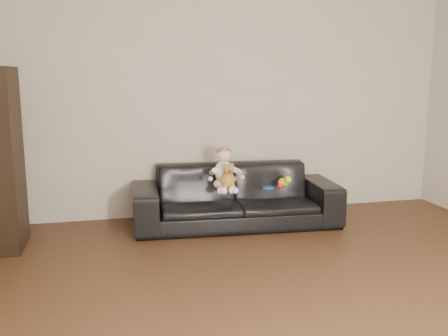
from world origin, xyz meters
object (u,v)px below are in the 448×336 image
object	(u,v)px
sofa	(236,196)
teddy_bear	(228,176)
baby	(224,171)
toy_green	(283,182)
toy_rattle	(280,185)
toy_blue_disc	(268,188)

from	to	relation	value
sofa	teddy_bear	xyz separation A→B (m)	(-0.14, -0.24, 0.26)
sofa	baby	distance (m)	0.34
baby	toy_green	distance (m)	0.64
toy_rattle	baby	bearing A→B (deg)	173.17
baby	toy_blue_disc	size ratio (longest dim) A/B	3.80
toy_rattle	toy_blue_disc	bearing A→B (deg)	169.52
sofa	teddy_bear	bearing A→B (deg)	-116.05
teddy_bear	toy_rattle	world-z (taller)	teddy_bear
sofa	toy_rattle	bearing A→B (deg)	-19.74
toy_blue_disc	baby	bearing A→B (deg)	174.15
sofa	toy_rattle	world-z (taller)	sofa
baby	toy_rattle	size ratio (longest dim) A/B	7.29
toy_green	toy_blue_disc	world-z (taller)	toy_green
sofa	baby	world-z (taller)	baby
sofa	toy_green	size ratio (longest dim) A/B	15.86
sofa	baby	bearing A→B (deg)	-139.47
toy_rattle	toy_blue_disc	xyz separation A→B (m)	(-0.12, 0.02, -0.02)
baby	toy_blue_disc	distance (m)	0.49
baby	toy_green	size ratio (longest dim) A/B	3.28
toy_green	toy_blue_disc	bearing A→B (deg)	-165.27
baby	teddy_bear	bearing A→B (deg)	-66.82
baby	toy_rattle	distance (m)	0.59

